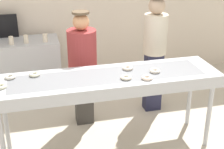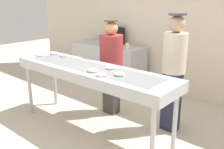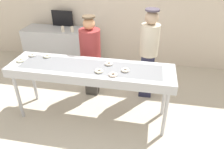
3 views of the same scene
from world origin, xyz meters
name	(u,v)px [view 3 (image 3 of 3)]	position (x,y,z in m)	size (l,w,h in m)	color
ground_plane	(93,115)	(0.00, 0.00, 0.00)	(16.00, 16.00, 0.00)	beige
fryer_conveyor	(90,71)	(0.00, 0.00, 0.90)	(2.60, 0.67, 0.98)	#B7BABF
sugar_donut_0	(20,61)	(-1.15, -0.04, 0.99)	(0.12, 0.12, 0.04)	#ECEAC7
sugar_donut_1	(109,64)	(0.27, 0.12, 0.99)	(0.12, 0.12, 0.04)	white
sugar_donut_2	(47,56)	(-0.80, 0.19, 0.99)	(0.12, 0.12, 0.04)	white
sugar_donut_3	(99,71)	(0.17, -0.14, 0.99)	(0.12, 0.12, 0.04)	white
sugar_donut_4	(125,70)	(0.55, -0.04, 0.99)	(0.12, 0.12, 0.04)	white
sugar_donut_5	(32,55)	(-1.07, 0.19, 0.99)	(0.12, 0.12, 0.04)	silver
sugar_donut_6	(113,75)	(0.40, -0.20, 0.99)	(0.12, 0.12, 0.04)	#FEE5CC
worker_baker	(90,52)	(-0.18, 0.66, 0.91)	(0.38, 0.38, 1.58)	#393632
worker_assistant	(149,51)	(0.87, 0.79, 0.97)	(0.33, 0.33, 1.71)	#20213B
prep_counter	(62,47)	(-1.27, 1.80, 0.45)	(1.74, 0.61, 0.90)	#B7BABF
paper_cup_0	(84,30)	(-0.61, 1.66, 0.96)	(0.07, 0.07, 0.13)	beige
paper_cup_1	(72,29)	(-0.90, 1.67, 0.96)	(0.07, 0.07, 0.13)	beige
paper_cup_2	(63,29)	(-1.11, 1.65, 0.96)	(0.07, 0.07, 0.13)	beige
menu_display	(62,18)	(-1.27, 2.06, 1.09)	(0.52, 0.04, 0.37)	black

